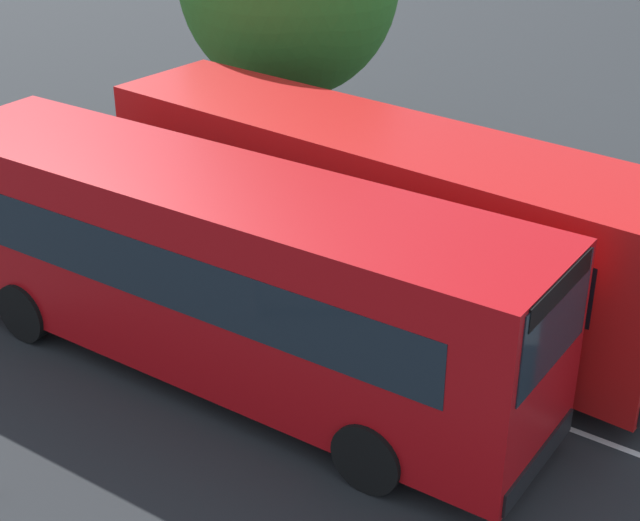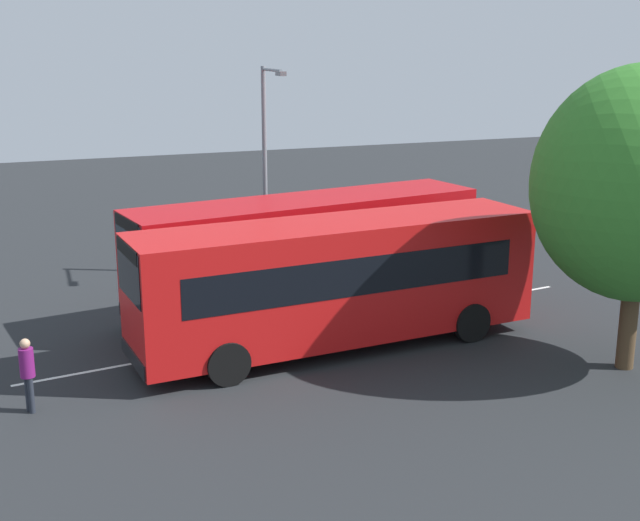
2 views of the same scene
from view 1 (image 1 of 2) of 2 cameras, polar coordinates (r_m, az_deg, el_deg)
The scene contains 4 objects.
ground_plane at distance 17.26m, azimuth -0.74°, elevation -4.15°, with size 78.94×78.94×0.00m, color #232628.
bus_far_left at distance 15.30m, azimuth -5.75°, elevation -0.55°, with size 11.16×4.00×3.42m.
bus_center_left at distance 17.22m, azimuth 3.52°, elevation 2.82°, with size 11.06×3.15×3.42m.
lane_stripe_outer_left at distance 17.26m, azimuth -0.74°, elevation -4.14°, with size 17.17×0.12×0.01m, color silver.
Camera 1 is at (10.15, -10.70, 8.97)m, focal length 54.64 mm.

